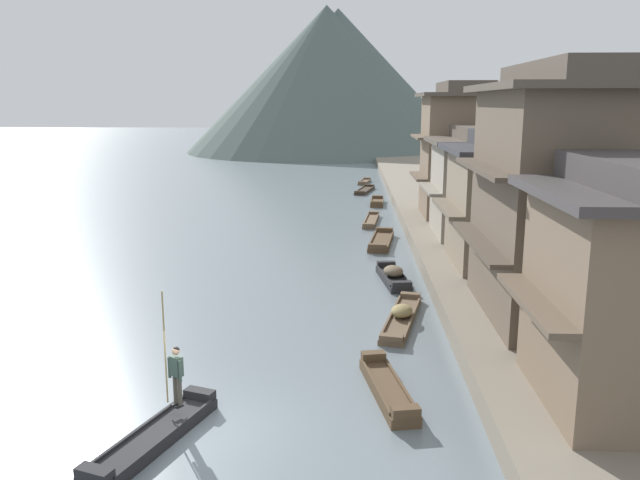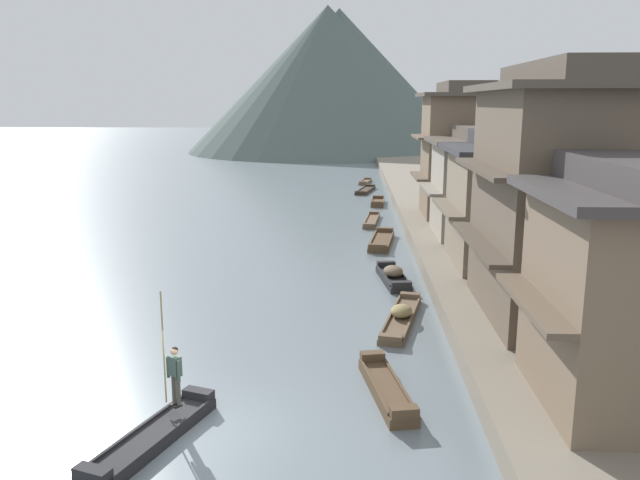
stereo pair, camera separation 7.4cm
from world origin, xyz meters
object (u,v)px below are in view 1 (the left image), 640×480
Objects in this scene: boat_midriver_upstream at (381,241)px; boat_crossing_west at (393,276)px; house_waterfront_narrow at (484,182)px; house_waterfront_far at (462,151)px; house_waterfront_nearest at (632,287)px; boat_moored_nearest at (402,316)px; boat_upstream_distant at (388,389)px; house_waterfront_tall at (511,200)px; boat_moored_far at (365,190)px; boat_moored_third at (371,221)px; house_waterfront_second at (562,195)px; boatman_person at (176,369)px; boat_moored_second at (364,182)px; boat_foreground_poled at (154,437)px; boat_midriver_drifting at (377,202)px.

boat_crossing_west is (0.18, -8.18, 0.11)m from boat_midriver_upstream.
house_waterfront_narrow reaches higher than boat_crossing_west.
house_waterfront_narrow is 0.75× the size of house_waterfront_far.
boat_moored_nearest is at bearing 121.61° from house_waterfront_nearest.
house_waterfront_tall is (6.35, 12.85, 3.54)m from boat_upstream_distant.
house_waterfront_nearest is 21.19m from house_waterfront_narrow.
house_waterfront_tall is at bearing -78.46° from boat_moored_far.
boat_midriver_upstream is 20.06m from boat_upstream_distant.
house_waterfront_second is at bearing -74.95° from boat_moored_third.
boat_moored_far is 0.87× the size of house_waterfront_nearest.
boat_midriver_upstream is (6.26, 21.96, -1.35)m from boatman_person.
boat_moored_second is 6.49m from boat_moored_far.
boat_midriver_upstream is 1.27× the size of boat_upstream_distant.
boatman_person reaches higher than boat_upstream_distant.
house_waterfront_nearest is at bearing -92.30° from house_waterfront_tall.
boat_upstream_distant is (-0.37, -49.16, 0.05)m from boat_moored_second.
boat_midriver_upstream is at bearing 91.23° from boat_crossing_west.
house_waterfront_far reaches higher than boat_moored_far.
house_waterfront_tall reaches higher than boatman_person.
boat_moored_third is at bearing 100.73° from house_waterfront_nearest.
house_waterfront_narrow is at bearing 89.03° from house_waterfront_tall.
boat_moored_nearest is 42.81m from boat_moored_second.
house_waterfront_second is at bearing 86.68° from house_waterfront_nearest.
boat_crossing_west is at bearing -169.70° from house_waterfront_tall.
house_waterfront_nearest is at bearing -90.93° from house_waterfront_far.
boat_upstream_distant is at bearing 19.19° from boatman_person.
boat_foreground_poled reaches higher than boat_midriver_drifting.
boatman_person is at bearing -96.57° from boat_moored_second.
boat_moored_nearest is 14.79m from house_waterfront_narrow.
house_waterfront_far is (-0.13, 13.25, 1.31)m from house_waterfront_tall.
boat_moored_far is at bearing 89.65° from boat_upstream_distant.
boat_midriver_upstream reaches higher than boat_moored_third.
boat_midriver_drifting is at bearing 119.73° from house_waterfront_far.
boat_midriver_drifting is (0.21, 28.74, -0.03)m from boat_moored_nearest.
house_waterfront_far is (5.30, 14.24, 4.76)m from boat_crossing_west.
boat_midriver_upstream is (0.37, -29.11, 0.03)m from boat_moored_second.
boat_moored_far is 1.02× the size of boat_midriver_upstream.
boat_upstream_distant is at bearing -103.40° from house_waterfront_far.
boat_moored_far is at bearing 97.10° from house_waterfront_nearest.
boat_moored_second is 24.28m from house_waterfront_far.
boat_midriver_drifting is 16.78m from house_waterfront_narrow.
house_waterfront_far reaches higher than house_waterfront_tall.
boat_moored_far is at bearing 91.23° from boat_crossing_west.
boat_foreground_poled is at bearing -96.80° from boat_moored_second.
boat_moored_second is 0.75× the size of boat_moored_third.
boatman_person is at bearing -105.90° from boat_midriver_upstream.
boat_midriver_upstream is 0.79× the size of house_waterfront_tall.
house_waterfront_far reaches higher than house_waterfront_nearest.
boat_moored_nearest reaches higher than boat_moored_second.
boat_foreground_poled reaches higher than boat_moored_second.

